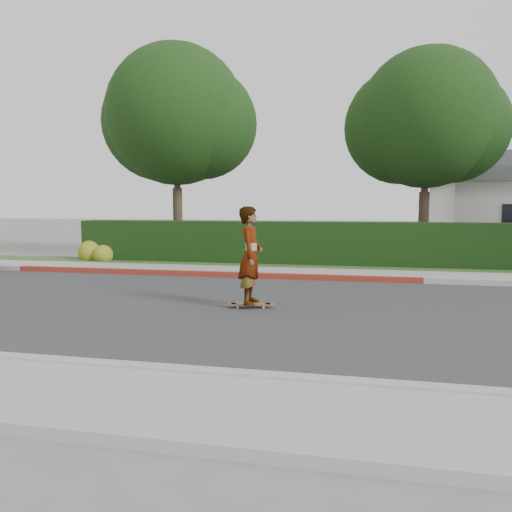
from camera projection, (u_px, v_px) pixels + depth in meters
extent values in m
plane|color=slate|center=(392.00, 315.00, 9.31)|extent=(120.00, 120.00, 0.00)
cube|color=#2D2D30|center=(392.00, 315.00, 9.31)|extent=(60.00, 8.00, 0.01)
cube|color=#9E9E99|center=(413.00, 391.00, 5.31)|extent=(60.00, 0.20, 0.15)
cube|color=gray|center=(423.00, 429.00, 4.44)|extent=(60.00, 1.60, 0.12)
cube|color=#9E9E99|center=(384.00, 280.00, 13.29)|extent=(60.00, 0.20, 0.15)
cube|color=maroon|center=(205.00, 274.00, 14.34)|extent=(12.00, 0.21, 0.15)
cube|color=gray|center=(383.00, 275.00, 14.16)|extent=(60.00, 1.60, 0.12)
cube|color=#2D4C1E|center=(381.00, 269.00, 15.72)|extent=(60.00, 1.60, 0.10)
cube|color=black|center=(290.00, 244.00, 16.87)|extent=(15.00, 1.00, 1.50)
sphere|color=#2D4C19|center=(91.00, 252.00, 18.03)|extent=(0.90, 0.90, 0.90)
sphere|color=#2D4C19|center=(103.00, 255.00, 17.72)|extent=(0.70, 0.70, 0.70)
cylinder|color=#33261C|center=(178.00, 224.00, 19.02)|extent=(0.36, 0.36, 2.70)
cylinder|color=#33261C|center=(177.00, 170.00, 18.81)|extent=(0.24, 0.24, 2.25)
sphere|color=black|center=(176.00, 115.00, 18.61)|extent=(5.20, 5.20, 5.20)
sphere|color=black|center=(160.00, 123.00, 19.18)|extent=(4.42, 4.42, 4.42)
sphere|color=black|center=(202.00, 124.00, 18.74)|extent=(4.16, 4.16, 4.16)
cylinder|color=#33261C|center=(423.00, 228.00, 17.62)|extent=(0.36, 0.36, 2.52)
cylinder|color=#33261C|center=(425.00, 174.00, 17.43)|extent=(0.24, 0.24, 2.10)
sphere|color=black|center=(427.00, 118.00, 17.23)|extent=(4.80, 4.80, 4.80)
sphere|color=black|center=(402.00, 127.00, 17.81)|extent=(4.08, 4.08, 4.08)
sphere|color=black|center=(453.00, 128.00, 17.37)|extent=(3.84, 3.84, 3.84)
cylinder|color=gold|center=(238.00, 307.00, 9.87)|extent=(0.06, 0.04, 0.05)
cylinder|color=gold|center=(238.00, 306.00, 10.01)|extent=(0.06, 0.04, 0.05)
cylinder|color=gold|center=(264.00, 307.00, 9.86)|extent=(0.06, 0.04, 0.05)
cylinder|color=gold|center=(264.00, 306.00, 10.00)|extent=(0.06, 0.04, 0.05)
cube|color=silver|center=(238.00, 305.00, 9.93)|extent=(0.07, 0.16, 0.02)
cube|color=silver|center=(264.00, 305.00, 9.93)|extent=(0.07, 0.16, 0.02)
cube|color=brown|center=(251.00, 304.00, 9.93)|extent=(0.79, 0.34, 0.02)
cylinder|color=brown|center=(231.00, 304.00, 9.93)|extent=(0.22, 0.22, 0.02)
cylinder|color=brown|center=(270.00, 304.00, 9.92)|extent=(0.22, 0.22, 0.02)
imported|color=white|center=(251.00, 255.00, 9.83)|extent=(0.48, 0.72, 1.93)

